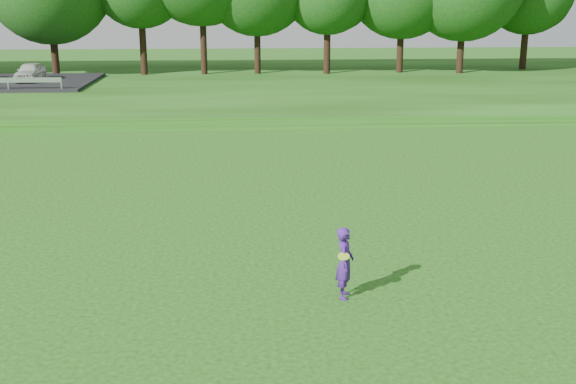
{
  "coord_description": "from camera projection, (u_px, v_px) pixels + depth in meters",
  "views": [
    {
      "loc": [
        -1.95,
        -15.5,
        6.51
      ],
      "look_at": [
        -0.84,
        3.08,
        1.3
      ],
      "focal_mm": 45.0,
      "sensor_mm": 36.0,
      "label": 1
    }
  ],
  "objects": [
    {
      "name": "walking_path",
      "position": [
        285.0,
        125.0,
        35.98
      ],
      "size": [
        130.0,
        1.6,
        0.04
      ],
      "primitive_type": "cube",
      "color": "gray",
      "rests_on": "ground"
    },
    {
      "name": "ground",
      "position": [
        332.0,
        281.0,
        16.76
      ],
      "size": [
        140.0,
        140.0,
        0.0
      ],
      "primitive_type": "plane",
      "color": "#1B450D",
      "rests_on": "ground"
    },
    {
      "name": "woman",
      "position": [
        345.0,
        263.0,
        15.67
      ],
      "size": [
        0.48,
        0.72,
        1.61
      ],
      "color": "#431C7E",
      "rests_on": "ground"
    },
    {
      "name": "berm",
      "position": [
        273.0,
        84.0,
        49.37
      ],
      "size": [
        130.0,
        30.0,
        0.6
      ],
      "primitive_type": "cube",
      "color": "#1B450D",
      "rests_on": "ground"
    }
  ]
}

